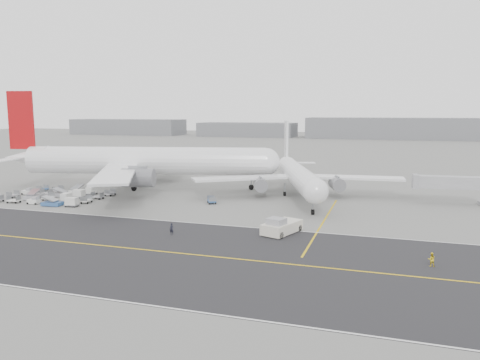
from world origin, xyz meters
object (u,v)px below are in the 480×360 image
(airliner_b, at_px, (297,175))
(ground_crew_b, at_px, (431,259))
(ground_crew_a, at_px, (172,229))
(jet_bridge, at_px, (452,184))
(airliner_a, at_px, (140,161))
(pushback_tug, at_px, (281,227))

(airliner_b, relative_size, ground_crew_b, 26.04)
(ground_crew_a, bearing_deg, ground_crew_b, 1.38)
(jet_bridge, bearing_deg, ground_crew_b, -103.37)
(airliner_a, bearing_deg, pushback_tug, -139.95)
(airliner_b, bearing_deg, airliner_a, 162.25)
(airliner_a, xyz_separation_m, pushback_tug, (41.10, -30.83, -5.52))
(airliner_a, relative_size, pushback_tug, 7.12)
(airliner_b, xyz_separation_m, jet_bridge, (30.63, 0.79, -0.65))
(jet_bridge, bearing_deg, airliner_b, 177.36)
(airliner_b, relative_size, pushback_tug, 4.81)
(pushback_tug, bearing_deg, jet_bridge, 69.64)
(airliner_a, relative_size, ground_crew_b, 38.51)
(airliner_a, height_order, jet_bridge, airliner_a)
(pushback_tug, height_order, ground_crew_a, pushback_tug)
(airliner_b, distance_m, pushback_tug, 32.27)
(pushback_tug, bearing_deg, airliner_a, 162.34)
(jet_bridge, bearing_deg, airliner_a, 177.42)
(jet_bridge, distance_m, ground_crew_b, 42.61)
(airliner_b, height_order, pushback_tug, airliner_b)
(airliner_b, distance_m, ground_crew_a, 39.38)
(airliner_a, distance_m, pushback_tug, 51.67)
(pushback_tug, height_order, ground_crew_b, pushback_tug)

